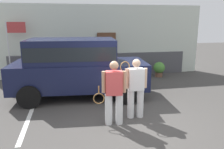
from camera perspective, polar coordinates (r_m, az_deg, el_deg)
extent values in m
plane|color=#423F3D|center=(6.18, 5.01, -11.95)|extent=(40.00, 40.00, 0.00)
cube|color=silver|center=(7.43, -19.54, -8.22)|extent=(0.12, 4.40, 0.01)
cube|color=silver|center=(11.10, -2.98, 8.50)|extent=(10.22, 0.30, 3.40)
cube|color=#4C4C51|center=(11.06, -2.76, 2.47)|extent=(8.59, 0.10, 1.10)
cube|color=brown|center=(11.00, -1.39, 5.06)|extent=(0.90, 0.06, 2.10)
cube|color=#141938|center=(8.03, -8.08, -0.01)|extent=(4.74, 2.27, 0.90)
cube|color=#141938|center=(7.89, -10.11, 5.96)|extent=(3.03, 1.99, 0.80)
cube|color=black|center=(7.89, -10.10, 5.82)|extent=(2.98, 2.01, 0.44)
cylinder|color=black|center=(9.15, 1.89, -1.06)|extent=(0.74, 0.32, 0.72)
cylinder|color=black|center=(7.35, 4.09, -4.73)|extent=(0.74, 0.32, 0.72)
cylinder|color=black|center=(9.22, -17.54, -1.57)|extent=(0.74, 0.32, 0.72)
cylinder|color=black|center=(7.44, -20.19, -5.31)|extent=(0.74, 0.32, 0.72)
cylinder|color=white|center=(5.93, 1.85, -8.74)|extent=(0.19, 0.19, 0.81)
cylinder|color=white|center=(5.91, -0.86, -8.81)|extent=(0.19, 0.19, 0.81)
cube|color=#E04C4C|center=(5.69, 0.51, -2.14)|extent=(0.45, 0.31, 0.61)
sphere|color=tan|center=(5.59, 0.52, 2.30)|extent=(0.22, 0.22, 0.22)
cylinder|color=tan|center=(5.71, 3.11, -1.84)|extent=(0.10, 0.10, 0.55)
cylinder|color=tan|center=(5.67, -2.10, -1.94)|extent=(0.10, 0.10, 0.55)
torus|color=olive|center=(5.85, -3.34, -6.09)|extent=(0.37, 0.07, 0.37)
cylinder|color=olive|center=(5.78, -3.37, -3.89)|extent=(0.03, 0.03, 0.20)
cylinder|color=white|center=(6.39, 7.14, -7.23)|extent=(0.19, 0.19, 0.80)
cylinder|color=white|center=(6.32, 4.74, -7.40)|extent=(0.19, 0.19, 0.80)
cube|color=white|center=(6.14, 6.10, -1.20)|extent=(0.42, 0.27, 0.60)
sphere|color=beige|center=(6.05, 6.20, 2.85)|extent=(0.22, 0.22, 0.22)
cylinder|color=beige|center=(6.21, 8.39, -0.88)|extent=(0.10, 0.10, 0.55)
cylinder|color=beige|center=(6.08, 3.78, -1.07)|extent=(0.10, 0.10, 0.55)
torus|color=olive|center=(6.04, 3.27, 1.99)|extent=(0.29, 0.10, 0.29)
cylinder|color=olive|center=(6.09, 3.24, -0.17)|extent=(0.03, 0.03, 0.20)
cylinder|color=brown|center=(11.21, 11.75, 0.02)|extent=(0.35, 0.35, 0.21)
sphere|color=#4C8C38|center=(11.13, 11.83, 1.72)|extent=(0.54, 0.54, 0.54)
cylinder|color=silver|center=(10.73, -24.62, 5.13)|extent=(0.05, 0.05, 2.65)
cube|color=#B23838|center=(10.57, -23.03, 10.90)|extent=(0.75, 0.04, 0.45)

